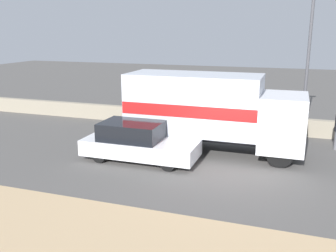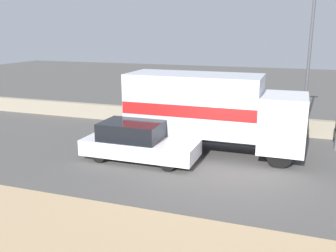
% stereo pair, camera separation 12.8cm
% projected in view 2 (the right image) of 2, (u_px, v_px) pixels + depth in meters
% --- Properties ---
extents(ground_plane, '(80.00, 80.00, 0.00)m').
position_uv_depth(ground_plane, '(225.00, 169.00, 13.96)').
color(ground_plane, '#514F4C').
extents(stone_wall_backdrop, '(60.00, 0.35, 0.85)m').
position_uv_depth(stone_wall_backdrop, '(246.00, 123.00, 18.99)').
color(stone_wall_backdrop, gray).
rests_on(stone_wall_backdrop, ground_plane).
extents(street_lamp, '(0.56, 0.28, 8.09)m').
position_uv_depth(street_lamp, '(311.00, 39.00, 16.68)').
color(street_lamp, '#4C4C51').
rests_on(street_lamp, ground_plane).
extents(box_truck, '(7.27, 2.48, 3.27)m').
position_uv_depth(box_truck, '(210.00, 109.00, 15.51)').
color(box_truck, silver).
rests_on(box_truck, ground_plane).
extents(car_hatchback, '(4.56, 1.80, 1.52)m').
position_uv_depth(car_hatchback, '(137.00, 142.00, 14.76)').
color(car_hatchback, silver).
rests_on(car_hatchback, ground_plane).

